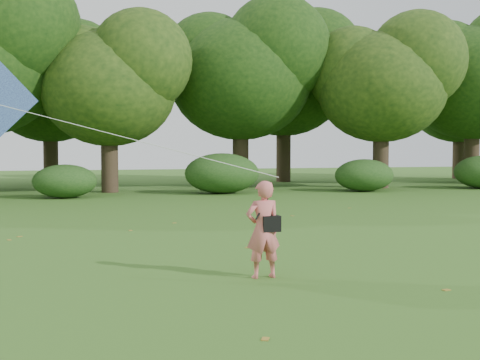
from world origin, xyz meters
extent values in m
plane|color=#265114|center=(0.00, 0.00, 0.00)|extent=(100.00, 100.00, 0.00)
imported|color=#D36563|center=(-0.52, 0.06, 0.80)|extent=(0.60, 0.41, 1.59)
cube|color=black|center=(-0.40, 0.03, 0.89)|extent=(0.30, 0.20, 0.26)
cylinder|color=black|center=(-0.52, 0.02, 1.20)|extent=(0.33, 0.14, 0.47)
cylinder|color=white|center=(-2.73, 1.12, 2.32)|extent=(4.92, 2.22, 1.36)
cylinder|color=#3A2D1E|center=(-2.00, 20.00, 1.57)|extent=(0.80, 0.80, 3.15)
ellipsoid|color=#1E3F11|center=(-2.00, 20.00, 4.91)|extent=(6.40, 6.40, 5.44)
cylinder|color=#3A2D1E|center=(5.00, 22.00, 1.84)|extent=(0.86, 0.86, 3.67)
ellipsoid|color=#1E3F11|center=(5.00, 22.00, 5.76)|extent=(7.60, 7.60, 6.46)
cylinder|color=#3A2D1E|center=(12.00, 19.50, 1.72)|extent=(0.83, 0.83, 3.43)
ellipsoid|color=#1E3F11|center=(12.00, 19.50, 5.30)|extent=(6.80, 6.80, 5.78)
cylinder|color=#3A2D1E|center=(19.00, 21.50, 1.89)|extent=(0.87, 0.87, 3.78)
ellipsoid|color=#1E3F11|center=(19.00, 21.50, 5.92)|extent=(7.80, 7.80, 6.63)
cylinder|color=#3A2D1E|center=(-5.00, 27.50, 1.75)|extent=(0.84, 0.84, 3.50)
ellipsoid|color=#1E3F11|center=(-5.00, 27.50, 5.43)|extent=(7.00, 7.00, 5.95)
cylinder|color=#3A2D1E|center=(9.00, 26.50, 2.01)|extent=(0.90, 0.90, 4.02)
ellipsoid|color=#1E3F11|center=(9.00, 26.50, 6.17)|extent=(7.80, 7.80, 6.63)
cylinder|color=#3A2D1E|center=(22.00, 27.00, 1.78)|extent=(0.85, 0.85, 3.57)
ellipsoid|color=#1E3F11|center=(22.00, 27.00, 5.55)|extent=(7.20, 7.20, 6.12)
ellipsoid|color=#264919|center=(-4.00, 17.10, 0.71)|extent=(2.66, 2.09, 1.42)
ellipsoid|color=#264919|center=(3.00, 17.90, 0.94)|extent=(3.50, 2.75, 1.88)
ellipsoid|color=#264919|center=(10.00, 17.40, 0.79)|extent=(2.94, 2.31, 1.58)
cube|color=olive|center=(-4.81, 5.90, 0.00)|extent=(0.14, 0.14, 0.01)
cube|color=olive|center=(-0.83, 7.53, 0.00)|extent=(0.13, 0.10, 0.01)
cube|color=olive|center=(-2.16, 6.28, 0.00)|extent=(0.09, 0.13, 0.01)
cube|color=olive|center=(5.77, 10.10, 0.00)|extent=(0.14, 0.12, 0.01)
cube|color=olive|center=(-1.43, -2.98, 0.00)|extent=(0.12, 0.14, 0.01)
cube|color=olive|center=(1.87, -1.48, 0.00)|extent=(0.13, 0.11, 0.01)
cube|color=olive|center=(-4.99, 5.41, 0.00)|extent=(0.12, 0.14, 0.01)
cube|color=olive|center=(0.03, 2.96, 0.00)|extent=(0.13, 0.14, 0.01)
cube|color=olive|center=(2.99, 8.34, 0.00)|extent=(0.12, 0.14, 0.01)
camera|label=1|loc=(-3.40, -9.24, 2.13)|focal=45.00mm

